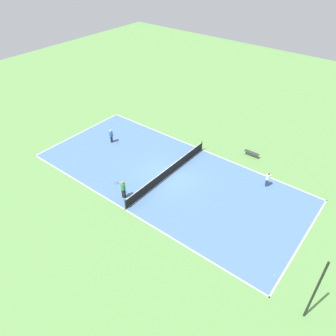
{
  "coord_description": "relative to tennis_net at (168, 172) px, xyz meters",
  "views": [
    {
      "loc": [
        17.53,
        13.87,
        17.6
      ],
      "look_at": [
        0.0,
        0.0,
        0.9
      ],
      "focal_mm": 35.0,
      "sensor_mm": 36.0,
      "label": 1
    }
  ],
  "objects": [
    {
      "name": "ground_plane",
      "position": [
        0.0,
        0.0,
        -0.51
      ],
      "size": [
        80.0,
        80.0,
        0.0
      ],
      "primitive_type": "plane",
      "color": "#60934C"
    },
    {
      "name": "court_surface",
      "position": [
        0.0,
        0.0,
        -0.5
      ],
      "size": [
        10.74,
        23.7,
        0.02
      ],
      "color": "#4C729E",
      "rests_on": "ground_plane"
    },
    {
      "name": "tennis_net",
      "position": [
        0.0,
        0.0,
        0.0
      ],
      "size": [
        10.54,
        0.1,
        0.96
      ],
      "color": "black",
      "rests_on": "court_surface"
    },
    {
      "name": "bench",
      "position": [
        -7.27,
        4.26,
        -0.12
      ],
      "size": [
        0.36,
        1.43,
        0.45
      ],
      "rotation": [
        0.0,
        0.0,
        1.57
      ],
      "color": "#333338",
      "rests_on": "ground_plane"
    },
    {
      "name": "player_near_white",
      "position": [
        -4.1,
        7.25,
        0.27
      ],
      "size": [
        0.49,
        0.49,
        1.35
      ],
      "rotation": [
        0.0,
        0.0,
        3.69
      ],
      "color": "navy",
      "rests_on": "court_surface"
    },
    {
      "name": "player_near_blue",
      "position": [
        -0.85,
        -7.86,
        0.31
      ],
      "size": [
        0.79,
        0.96,
        1.41
      ],
      "rotation": [
        0.0,
        0.0,
        0.98
      ],
      "color": "black",
      "rests_on": "court_surface"
    },
    {
      "name": "player_far_green",
      "position": [
        4.34,
        -1.07,
        0.46
      ],
      "size": [
        0.52,
        0.98,
        1.65
      ],
      "rotation": [
        0.0,
        0.0,
        4.92
      ],
      "color": "black",
      "rests_on": "court_surface"
    },
    {
      "name": "tennis_ball_left_sideline",
      "position": [
        3.78,
        11.45,
        -0.45
      ],
      "size": [
        0.07,
        0.07,
        0.07
      ],
      "primitive_type": "sphere",
      "color": "#CCE033",
      "rests_on": "court_surface"
    },
    {
      "name": "tennis_ball_far_baseline",
      "position": [
        -4.26,
        -9.13,
        -0.45
      ],
      "size": [
        0.07,
        0.07,
        0.07
      ],
      "primitive_type": "sphere",
      "color": "#CCE033",
      "rests_on": "court_surface"
    },
    {
      "name": "tennis_ball_near_net",
      "position": [
        4.09,
        -9.13,
        -0.45
      ],
      "size": [
        0.07,
        0.07,
        0.07
      ],
      "primitive_type": "sphere",
      "color": "#CCE033",
      "rests_on": "court_surface"
    },
    {
      "name": "fence_post_back_right",
      "position": [
        5.17,
        13.81,
        1.87
      ],
      "size": [
        0.12,
        0.12,
        4.76
      ],
      "color": "black",
      "rests_on": "ground_plane"
    }
  ]
}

